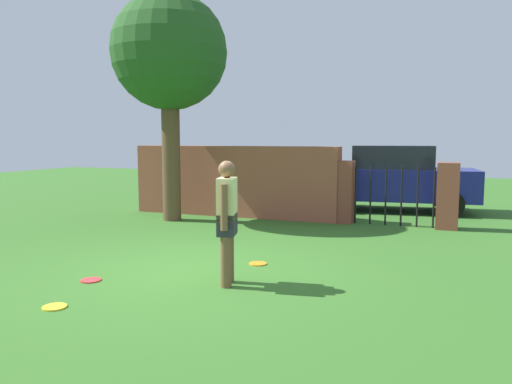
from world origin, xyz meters
TOP-DOWN VIEW (x-y plane):
  - ground_plane at (0.00, 0.00)m, footprint 40.00×40.00m
  - brick_wall at (-1.50, 4.86)m, footprint 5.22×0.50m
  - tree at (-2.59, 3.74)m, footprint 2.63×2.63m
  - person at (0.77, -0.47)m, footprint 0.31×0.52m
  - fence_gate at (2.31, 4.86)m, footprint 2.64×0.44m
  - car at (2.02, 7.16)m, footprint 4.38×2.33m
  - frisbee_red at (-1.01, -0.99)m, footprint 0.27×0.27m
  - frisbee_orange at (0.76, 0.65)m, footprint 0.27×0.27m
  - frisbee_yellow at (-0.68, -2.00)m, footprint 0.27×0.27m

SIDE VIEW (x-z plane):
  - ground_plane at x=0.00m, z-range 0.00..0.00m
  - frisbee_red at x=-1.01m, z-range 0.00..0.02m
  - frisbee_orange at x=0.76m, z-range 0.00..0.02m
  - frisbee_yellow at x=-0.68m, z-range 0.00..0.02m
  - fence_gate at x=2.31m, z-range 0.00..1.40m
  - brick_wall at x=-1.50m, z-range 0.00..1.72m
  - car at x=2.02m, z-range 0.00..1.72m
  - person at x=0.77m, z-range 0.09..1.71m
  - tree at x=-2.59m, z-range 1.20..6.38m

